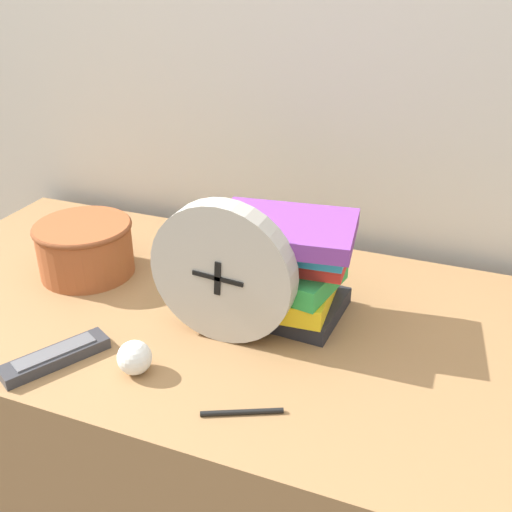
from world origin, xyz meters
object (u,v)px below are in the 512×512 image
object	(u,v)px
book_stack	(285,267)
basket	(85,246)
pen	(242,412)
desk_clock	(223,273)
tv_remote	(55,357)
crumpled_paper_ball	(135,358)

from	to	relation	value
book_stack	basket	distance (m)	0.44
basket	pen	distance (m)	0.55
desk_clock	pen	bearing A→B (deg)	-58.61
basket	tv_remote	bearing A→B (deg)	-64.50
desk_clock	book_stack	size ratio (longest dim) A/B	0.98
basket	pen	bearing A→B (deg)	-30.93
book_stack	basket	bearing A→B (deg)	-179.66
desk_clock	crumpled_paper_ball	xyz separation A→B (m)	(-0.09, -0.14, -0.10)
desk_clock	book_stack	world-z (taller)	desk_clock
desk_clock	basket	bearing A→B (deg)	163.56
book_stack	basket	size ratio (longest dim) A/B	1.29
book_stack	pen	size ratio (longest dim) A/B	2.25
pen	tv_remote	bearing A→B (deg)	179.56
book_stack	tv_remote	xyz separation A→B (m)	(-0.30, -0.28, -0.09)
desk_clock	book_stack	distance (m)	0.14
basket	crumpled_paper_ball	xyz separation A→B (m)	(0.27, -0.25, -0.03)
book_stack	tv_remote	size ratio (longest dim) A/B	1.46
basket	crumpled_paper_ball	world-z (taller)	basket
book_stack	tv_remote	world-z (taller)	book_stack
pen	desk_clock	bearing A→B (deg)	121.39
tv_remote	pen	distance (m)	0.34
tv_remote	pen	size ratio (longest dim) A/B	1.55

